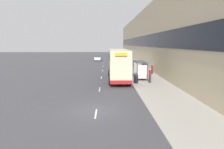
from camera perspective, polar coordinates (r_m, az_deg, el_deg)
The scene contains 20 objects.
ground_plane at distance 15.83m, azimuth -4.48°, elevation -10.16°, with size 220.00×220.00×0.00m, color #424247.
pavement at distance 53.99m, azimuth 4.53°, elevation 3.39°, with size 5.00×93.00×0.14m.
terrace_facade at distance 54.33m, azimuth 8.86°, elevation 9.97°, with size 3.10×93.00×12.70m.
lane_mark_0 at distance 15.10m, azimuth -4.63°, elevation -11.09°, with size 0.12×2.00×0.01m.
lane_mark_1 at distance 22.74m, azimuth -3.56°, elevation -4.25°, with size 0.12×2.00×0.01m.
lane_mark_2 at distance 30.55m, azimuth -3.04°, elevation -0.88°, with size 0.12×2.00×0.01m.
lane_mark_3 at distance 38.43m, azimuth -2.73°, elevation 1.12°, with size 0.12×2.00×0.01m.
lane_mark_4 at distance 46.33m, azimuth -2.53°, elevation 2.43°, with size 0.12×2.00×0.01m.
lane_mark_5 at distance 54.26m, azimuth -2.39°, elevation 3.37°, with size 0.12×2.00×0.01m.
lane_mark_6 at distance 62.19m, azimuth -2.28°, elevation 4.06°, with size 0.12×2.00×0.01m.
lane_mark_7 at distance 70.13m, azimuth -2.20°, elevation 4.60°, with size 0.12×2.00×0.01m.
bus_shelter at distance 28.65m, azimuth 8.45°, elevation 2.17°, with size 1.60×4.20×2.48m.
double_decker_bus_near at distance 28.09m, azimuth 1.86°, elevation 2.97°, with size 2.85×10.73×4.30m.
car_0 at distance 60.88m, azimuth -4.11°, elevation 4.76°, with size 2.06×4.17×1.77m.
pedestrian_at_shelter at distance 29.95m, azimuth 8.92°, elevation 0.64°, with size 0.31×0.31×1.57m.
pedestrian_1 at distance 33.10m, azimuth 4.92°, elevation 1.58°, with size 0.33×0.33×1.68m.
pedestrian_2 at distance 32.09m, azimuth 8.58°, elevation 1.42°, with size 0.36×0.36×1.82m.
pedestrian_3 at distance 33.87m, azimuth 11.41°, elevation 1.58°, with size 0.33×0.33×1.65m.
pedestrian_4 at distance 26.21m, azimuth 10.78°, elevation -0.25°, with size 0.37×0.37×1.85m.
litter_bin at distance 25.59m, azimuth 6.88°, elevation -1.32°, with size 0.55×0.55×1.05m.
Camera 1 is at (0.82, -14.95, 5.13)m, focal length 32.00 mm.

